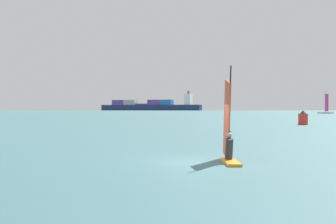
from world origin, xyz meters
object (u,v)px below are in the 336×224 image
Objects in this scene: cargo_ship at (151,106)px; channel_buoy at (303,118)px; windsurfer at (228,137)px; small_sailboat at (326,112)px.

cargo_ship reaches higher than channel_buoy.
channel_buoy is at bearing 110.29° from cargo_ship.
cargo_ship is 828.64m from channel_buoy.
windsurfer is at bearing -94.72° from channel_buoy.
windsurfer is 1.95× the size of channel_buoy.
channel_buoy is 173.64m from small_sailboat.
windsurfer is 0.35× the size of small_sailboat.
windsurfer is 221.55m from small_sailboat.
small_sailboat is (18.25, 220.79, -0.05)m from windsurfer.
windsurfer is 47.91m from channel_buoy.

